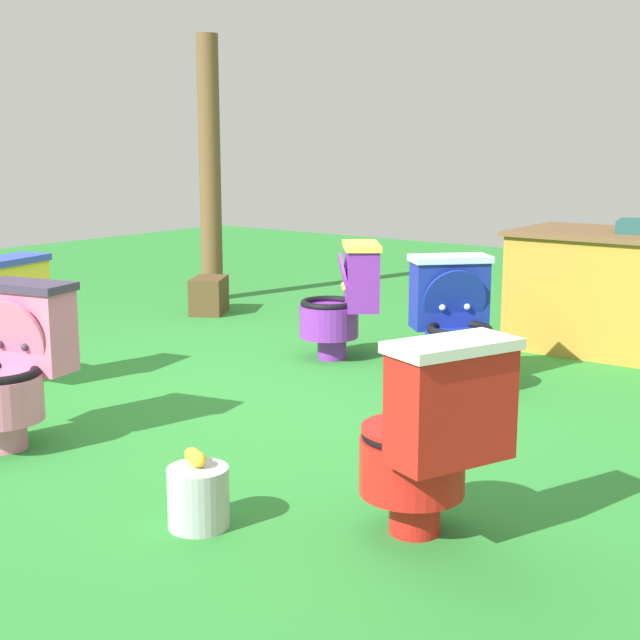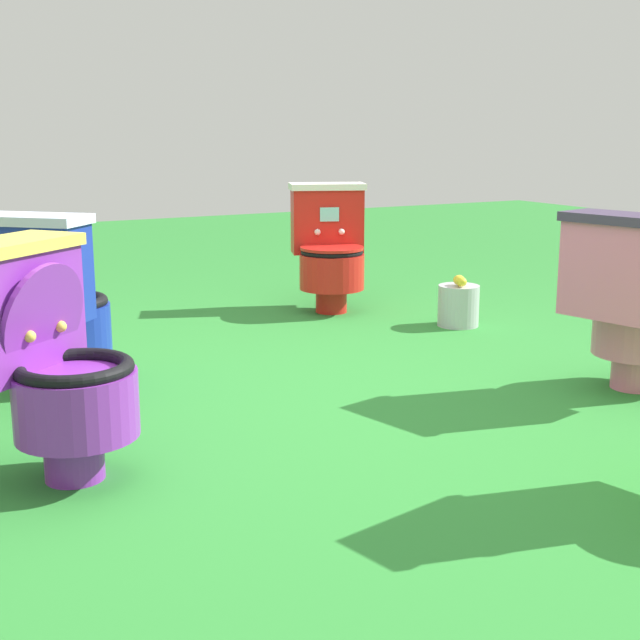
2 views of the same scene
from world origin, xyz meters
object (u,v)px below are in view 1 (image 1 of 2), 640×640
(toilet_blue, at_px, (455,322))
(toilet_purple, at_px, (344,300))
(small_crate, at_px, (209,295))
(wooden_post, at_px, (210,170))
(lemon_bucket, at_px, (198,495))
(toilet_pink, at_px, (14,364))
(toilet_red, at_px, (429,437))
(vendor_table, at_px, (630,292))

(toilet_blue, height_order, toilet_purple, same)
(toilet_purple, relative_size, small_crate, 1.95)
(wooden_post, distance_m, small_crate, 1.15)
(small_crate, relative_size, lemon_bucket, 1.35)
(toilet_pink, distance_m, wooden_post, 3.87)
(toilet_pink, xyz_separation_m, lemon_bucket, (1.28, -0.14, -0.26))
(toilet_blue, bearing_deg, toilet_red, 69.69)
(small_crate, distance_m, lemon_bucket, 4.06)
(toilet_pink, relative_size, wooden_post, 0.33)
(lemon_bucket, bearing_deg, vendor_table, 85.93)
(small_crate, bearing_deg, toilet_pink, -61.21)
(toilet_pink, bearing_deg, toilet_red, 174.29)
(toilet_blue, height_order, toilet_pink, same)
(toilet_blue, relative_size, toilet_red, 1.00)
(toilet_red, bearing_deg, toilet_blue, 47.77)
(wooden_post, relative_size, small_crate, 5.87)
(toilet_red, height_order, wooden_post, wooden_post)
(toilet_pink, distance_m, small_crate, 3.18)
(small_crate, bearing_deg, toilet_purple, -18.19)
(toilet_red, bearing_deg, toilet_pink, 118.37)
(toilet_blue, xyz_separation_m, toilet_red, (0.90, -1.76, -0.00))
(wooden_post, bearing_deg, vendor_table, 3.56)
(toilet_purple, height_order, vendor_table, vendor_table)
(wooden_post, height_order, small_crate, wooden_post)
(vendor_table, bearing_deg, small_crate, -167.24)
(toilet_pink, relative_size, lemon_bucket, 2.63)
(toilet_red, xyz_separation_m, toilet_pink, (-1.98, -0.27, 0.00))
(toilet_red, height_order, lemon_bucket, toilet_red)
(toilet_blue, bearing_deg, toilet_purple, -59.47)
(toilet_purple, xyz_separation_m, wooden_post, (-2.16, 1.05, 0.72))
(toilet_blue, height_order, vendor_table, vendor_table)
(toilet_pink, relative_size, toilet_purple, 1.00)
(toilet_red, bearing_deg, lemon_bucket, 140.72)
(toilet_purple, relative_size, wooden_post, 0.33)
(vendor_table, xyz_separation_m, lemon_bucket, (-0.26, -3.62, -0.28))
(toilet_blue, bearing_deg, small_crate, -63.50)
(vendor_table, xyz_separation_m, small_crate, (-3.07, -0.70, -0.25))
(toilet_purple, height_order, lemon_bucket, toilet_purple)
(toilet_purple, xyz_separation_m, small_crate, (-1.73, 0.57, -0.23))
(toilet_pink, distance_m, lemon_bucket, 1.32)
(wooden_post, xyz_separation_m, lemon_bucket, (3.24, -3.40, -0.98))
(small_crate, bearing_deg, toilet_red, -35.62)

